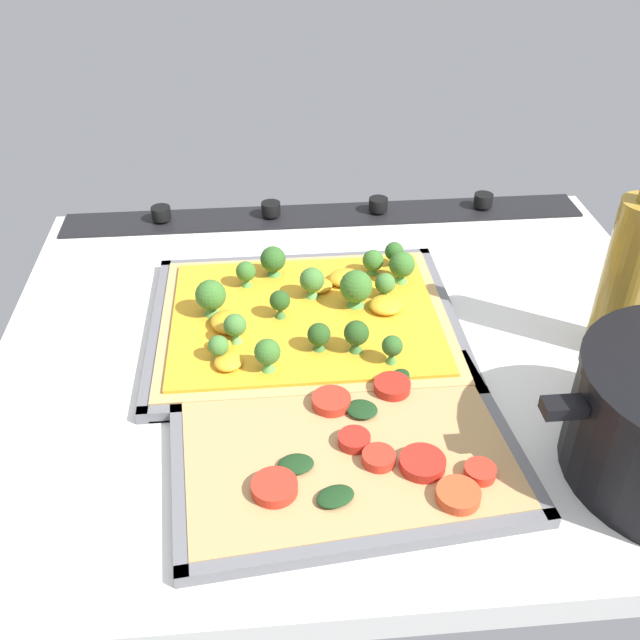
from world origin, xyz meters
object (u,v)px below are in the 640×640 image
Objects in this scene: baking_tray_back at (345,451)px; broccoli_pizza at (307,312)px; oil_bottle at (629,273)px; baking_tray_front at (305,325)px; veggie_pizza_back at (350,447)px.

broccoli_pizza is at bearing -84.55° from baking_tray_back.
broccoli_pizza is at bearing -11.41° from oil_bottle.
baking_tray_back is 35.68cm from oil_bottle.
oil_bottle reaches higher than broccoli_pizza.
oil_bottle is at bearing 168.59° from broccoli_pizza.
veggie_pizza_back is (-2.73, 20.72, 0.76)cm from baking_tray_front.
veggie_pizza_back is at bearing 97.50° from baking_tray_front.
broccoli_pizza is at bearing -134.68° from baking_tray_front.
baking_tray_back is 1.48× the size of oil_bottle.
baking_tray_back is at bearing 96.25° from baking_tray_front.
baking_tray_front is 20.92cm from veggie_pizza_back.
baking_tray_back is at bearing -21.87° from veggie_pizza_back.
oil_bottle reaches higher than baking_tray_front.
broccoli_pizza reaches higher than baking_tray_front.
baking_tray_back is at bearing 24.04° from oil_bottle.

